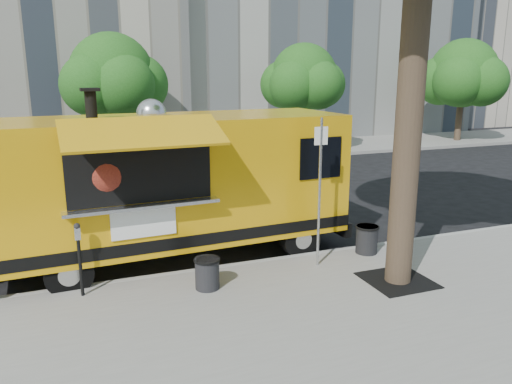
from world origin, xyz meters
TOP-DOWN VIEW (x-y plane):
  - ground at (0.00, 0.00)m, footprint 120.00×120.00m
  - sidewalk at (0.00, -4.00)m, footprint 60.00×6.00m
  - curb at (0.00, -0.93)m, footprint 60.00×0.14m
  - far_sidewalk at (0.00, 13.50)m, footprint 60.00×5.00m
  - building_right at (30.00, 24.00)m, footprint 16.00×12.00m
  - tree_well at (2.60, -2.80)m, footprint 1.20×1.20m
  - far_tree_b at (-1.00, 12.70)m, footprint 3.60×3.60m
  - far_tree_c at (8.00, 12.40)m, footprint 3.24×3.24m
  - far_tree_d at (18.00, 12.60)m, footprint 3.78×3.78m
  - sign_post at (1.55, -1.55)m, footprint 0.28×0.06m
  - parking_meter at (-3.00, -1.35)m, footprint 0.11×0.11m
  - food_truck at (-0.95, 0.17)m, footprint 7.53×3.73m
  - trash_bin_left at (-0.86, -1.85)m, footprint 0.48×0.48m
  - trash_bin_right at (2.88, -1.30)m, footprint 0.51×0.51m

SIDE VIEW (x-z plane):
  - ground at x=0.00m, z-range 0.00..0.00m
  - sidewalk at x=0.00m, z-range 0.00..0.15m
  - curb at x=0.00m, z-range -0.01..0.15m
  - far_sidewalk at x=0.00m, z-range 0.00..0.15m
  - tree_well at x=2.60m, z-range 0.14..0.17m
  - trash_bin_left at x=-0.86m, z-range 0.17..0.74m
  - trash_bin_right at x=2.88m, z-range 0.17..0.78m
  - parking_meter at x=-3.00m, z-range 0.31..1.65m
  - food_truck at x=-0.95m, z-range -0.11..3.57m
  - sign_post at x=1.55m, z-range 0.35..3.35m
  - far_tree_c at x=8.00m, z-range 1.11..6.32m
  - far_tree_b at x=-1.00m, z-range 1.08..6.58m
  - far_tree_d at x=18.00m, z-range 1.07..6.71m
  - building_right at x=30.00m, z-range 0.00..16.00m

